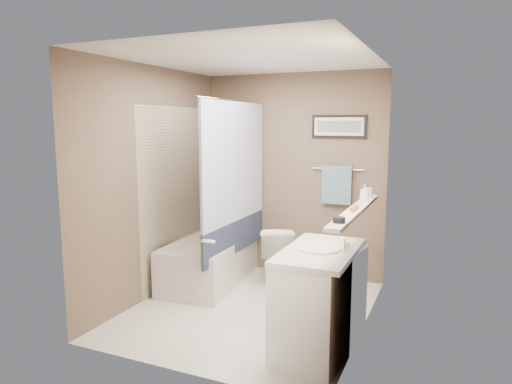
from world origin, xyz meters
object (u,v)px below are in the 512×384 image
at_px(bathtub, 212,260).
at_px(hair_brush_front, 354,207).
at_px(toilet, 277,254).
at_px(soap_bottle, 364,193).
at_px(candle_bowl_near, 339,220).
at_px(vanity, 320,303).
at_px(glass_jar, 368,193).

xyz_separation_m(bathtub, hair_brush_front, (1.79, -0.81, 0.89)).
bearing_deg(toilet, hair_brush_front, 113.43).
relative_size(bathtub, soap_bottle, 9.74).
bearing_deg(bathtub, candle_bowl_near, -42.29).
xyz_separation_m(vanity, glass_jar, (0.19, 0.95, 0.77)).
xyz_separation_m(hair_brush_front, soap_bottle, (0.00, 0.45, 0.06)).
bearing_deg(glass_jar, vanity, -101.03).
xyz_separation_m(bathtub, candle_bowl_near, (1.79, -1.33, 0.89)).
xyz_separation_m(glass_jar, soap_bottle, (0.00, -0.19, 0.03)).
bearing_deg(toilet, glass_jar, 136.66).
height_order(candle_bowl_near, soap_bottle, soap_bottle).
bearing_deg(candle_bowl_near, vanity, 130.42).
bearing_deg(candle_bowl_near, soap_bottle, 90.00).
relative_size(vanity, hair_brush_front, 4.09).
bearing_deg(hair_brush_front, bathtub, 155.68).
relative_size(bathtub, toilet, 2.25).
bearing_deg(soap_bottle, candle_bowl_near, -90.00).
bearing_deg(hair_brush_front, glass_jar, 90.00).
xyz_separation_m(vanity, hair_brush_front, (0.19, 0.31, 0.74)).
distance_m(candle_bowl_near, glass_jar, 1.17).
bearing_deg(glass_jar, soap_bottle, -90.00).
bearing_deg(toilet, vanity, 101.09).
height_order(bathtub, glass_jar, glass_jar).
relative_size(glass_jar, soap_bottle, 0.65).
height_order(vanity, hair_brush_front, hair_brush_front).
height_order(vanity, candle_bowl_near, candle_bowl_near).
bearing_deg(hair_brush_front, toilet, 135.32).
relative_size(toilet, soap_bottle, 4.34).
distance_m(candle_bowl_near, soap_bottle, 0.98).
bearing_deg(candle_bowl_near, bathtub, 143.26).
distance_m(toilet, candle_bowl_near, 2.08).
bearing_deg(toilet, bathtub, -2.04).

